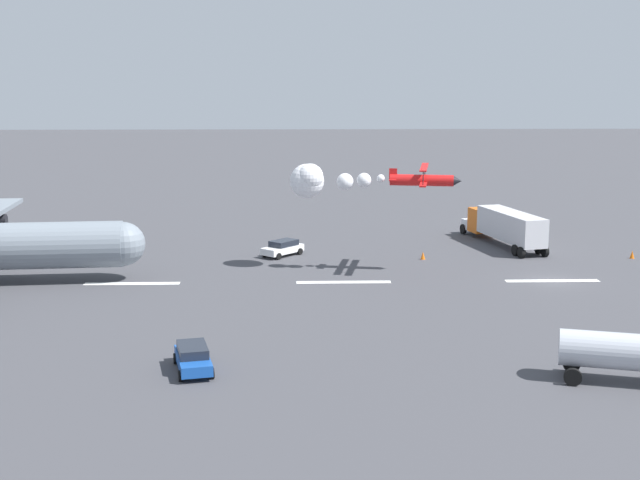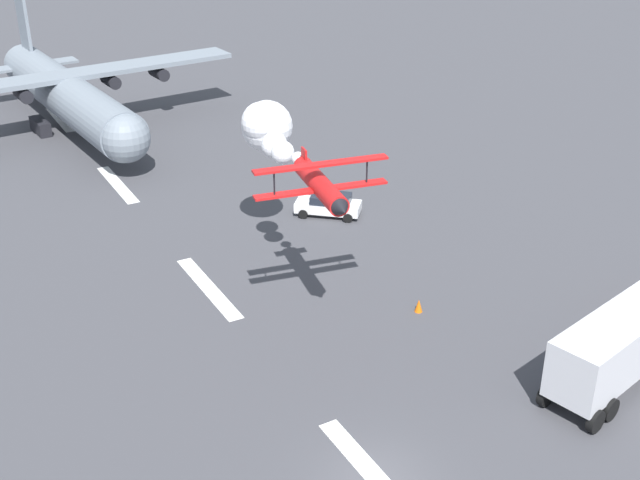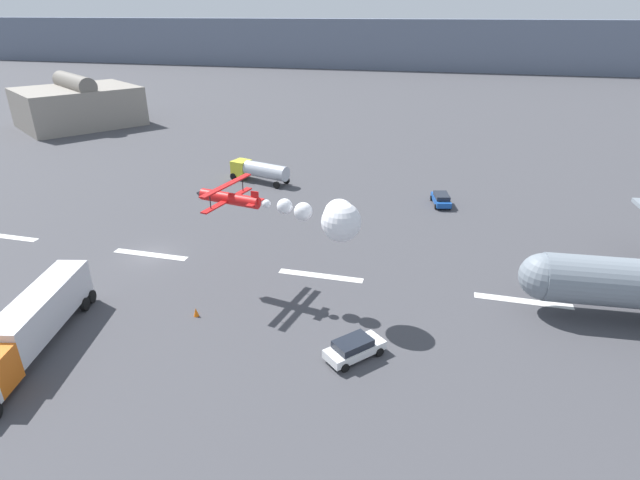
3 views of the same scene
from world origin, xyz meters
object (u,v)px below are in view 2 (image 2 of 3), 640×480
object	(u,v)px
cargo_transport_plane	(72,97)
stunt_biplane_red	(273,134)
followme_car_yellow	(329,204)
traffic_cone_far	(419,306)

from	to	relation	value
cargo_transport_plane	stunt_biplane_red	size ratio (longest dim) A/B	2.05
followme_car_yellow	traffic_cone_far	xyz separation A→B (m)	(-13.36, 2.02, -0.44)
cargo_transport_plane	stunt_biplane_red	world-z (taller)	cargo_transport_plane
stunt_biplane_red	followme_car_yellow	bearing A→B (deg)	-56.27
cargo_transport_plane	traffic_cone_far	world-z (taller)	cargo_transport_plane
traffic_cone_far	stunt_biplane_red	bearing A→B (deg)	23.67
cargo_transport_plane	traffic_cone_far	distance (m)	39.84
stunt_biplane_red	traffic_cone_far	xyz separation A→B (m)	(-9.29, -4.07, -7.76)
cargo_transport_plane	followme_car_yellow	bearing A→B (deg)	-156.99
cargo_transport_plane	traffic_cone_far	bearing A→B (deg)	-167.26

